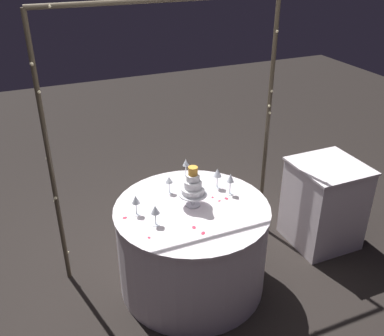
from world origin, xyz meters
name	(u,v)px	position (x,y,z in m)	size (l,w,h in m)	color
ground_plane	(192,282)	(0.00, 0.00, 0.00)	(12.00, 12.00, 0.00)	black
decorative_arch	(168,103)	(0.00, 0.47, 1.41)	(1.90, 0.06, 2.17)	#473D2D
main_table	(192,247)	(0.00, 0.00, 0.37)	(1.19, 1.19, 0.74)	white
side_table	(324,204)	(1.33, 0.06, 0.40)	(0.58, 0.58, 0.80)	white
tiered_cake	(193,186)	(0.02, 0.03, 0.90)	(0.22, 0.22, 0.33)	silver
wine_glass_0	(136,200)	(-0.41, 0.08, 0.86)	(0.06, 0.06, 0.16)	silver
wine_glass_1	(186,164)	(0.14, 0.46, 0.86)	(0.06, 0.06, 0.17)	silver
wine_glass_2	(217,173)	(0.30, 0.19, 0.87)	(0.07, 0.07, 0.17)	silver
wine_glass_3	(155,210)	(-0.32, -0.10, 0.86)	(0.06, 0.06, 0.16)	silver
wine_glass_4	(169,181)	(-0.08, 0.27, 0.84)	(0.06, 0.06, 0.14)	silver
wine_glass_5	(230,179)	(0.35, 0.07, 0.87)	(0.06, 0.06, 0.18)	silver
rose_petal_0	(213,197)	(0.20, 0.07, 0.74)	(0.03, 0.02, 0.00)	#E02D47
rose_petal_1	(201,192)	(0.15, 0.17, 0.74)	(0.04, 0.03, 0.00)	#E02D47
rose_petal_2	(219,201)	(0.23, 0.00, 0.74)	(0.02, 0.02, 0.00)	#E02D47
rose_petal_3	(186,186)	(0.07, 0.31, 0.74)	(0.04, 0.02, 0.00)	#E02D47
rose_petal_4	(226,198)	(0.29, 0.01, 0.74)	(0.04, 0.03, 0.00)	#E02D47
rose_petal_5	(203,233)	(-0.06, -0.33, 0.74)	(0.04, 0.03, 0.00)	#E02D47
rose_petal_6	(125,218)	(-0.50, 0.07, 0.74)	(0.04, 0.02, 0.00)	#E02D47
rose_petal_7	(149,238)	(-0.41, -0.23, 0.74)	(0.03, 0.02, 0.00)	#E02D47
rose_petal_8	(194,227)	(-0.09, -0.24, 0.74)	(0.04, 0.03, 0.00)	#E02D47
rose_petal_9	(185,195)	(0.01, 0.18, 0.74)	(0.03, 0.02, 0.00)	#E02D47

